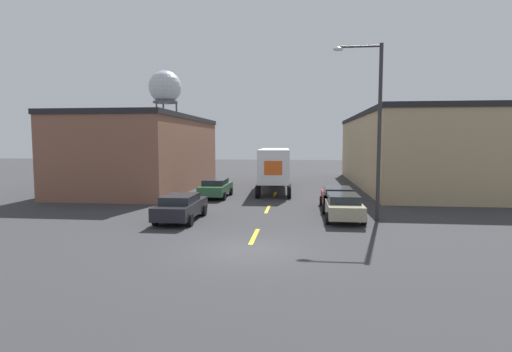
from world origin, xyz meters
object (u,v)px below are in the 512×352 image
object	(u,v)px
street_lamp	(374,121)
parked_car_right_mid	(337,198)
parked_car_left_far	(216,188)
semi_truck	(275,165)
water_tower	(165,88)
parked_car_right_near	(343,206)
parked_car_left_near	(181,207)

from	to	relation	value
street_lamp	parked_car_right_mid	bearing A→B (deg)	113.81
parked_car_left_far	street_lamp	distance (m)	13.98
semi_truck	water_tower	distance (m)	37.24
parked_car_right_mid	street_lamp	size ratio (longest dim) A/B	0.50
parked_car_left_far	water_tower	xyz separation A→B (m)	(-15.97, 35.00, 12.38)
semi_truck	street_lamp	size ratio (longest dim) A/B	1.38
parked_car_right_near	water_tower	xyz separation A→B (m)	(-24.83, 42.86, 12.38)
water_tower	street_lamp	world-z (taller)	water_tower
parked_car_left_near	street_lamp	world-z (taller)	street_lamp
parked_car_right_mid	water_tower	bearing A→B (deg)	122.10
parked_car_right_near	parked_car_right_mid	bearing A→B (deg)	90.00
semi_truck	parked_car_left_far	world-z (taller)	semi_truck
parked_car_right_mid	parked_car_left_far	distance (m)	9.97
parked_car_left_near	parked_car_left_far	size ratio (longest dim) A/B	1.00
parked_car_right_mid	parked_car_right_near	xyz separation A→B (m)	(0.00, -3.29, 0.00)
semi_truck	parked_car_right_mid	bearing A→B (deg)	-68.10
parked_car_left_near	street_lamp	size ratio (longest dim) A/B	0.50
semi_truck	parked_car_right_near	size ratio (longest dim) A/B	2.76
parked_car_left_near	water_tower	size ratio (longest dim) A/B	0.30
parked_car_right_near	street_lamp	world-z (taller)	street_lamp
parked_car_left_near	parked_car_right_near	bearing A→B (deg)	8.05
parked_car_left_near	water_tower	bearing A→B (deg)	109.90
water_tower	street_lamp	distance (m)	51.11
semi_truck	parked_car_right_near	bearing A→B (deg)	-73.55
parked_car_right_near	water_tower	bearing A→B (deg)	120.08
parked_car_left_near	parked_car_left_far	xyz separation A→B (m)	(0.00, 9.12, 0.00)
semi_truck	parked_car_right_near	world-z (taller)	semi_truck
parked_car_left_near	parked_car_left_far	bearing A→B (deg)	90.00
parked_car_right_mid	parked_car_right_near	bearing A→B (deg)	-90.00
parked_car_right_mid	street_lamp	distance (m)	6.03
semi_truck	street_lamp	world-z (taller)	street_lamp
parked_car_right_mid	parked_car_left_far	size ratio (longest dim) A/B	1.00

